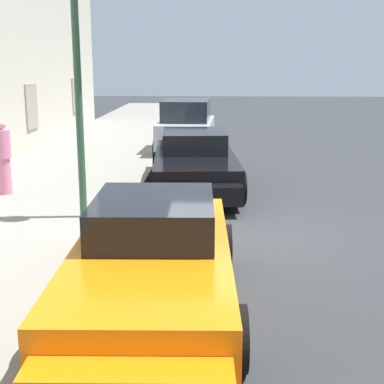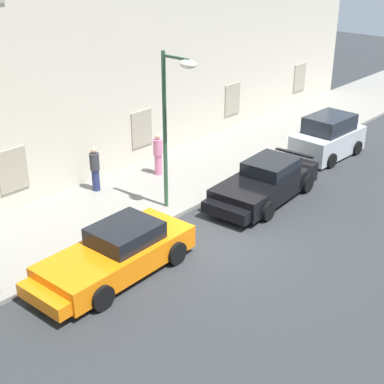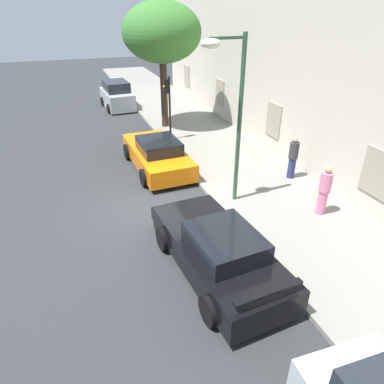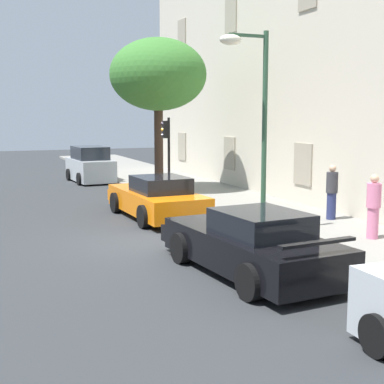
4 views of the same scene
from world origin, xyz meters
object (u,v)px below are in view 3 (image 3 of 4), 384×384
object	(u,v)px
hatchback_parked	(117,96)
street_lamp	(229,92)
pedestrian_strolling	(293,157)
pedestrian_admiring	(324,190)
sportscar_red_lead	(156,153)
sportscar_yellow_flank	(215,248)
traffic_light	(168,97)
tree_near_kerb	(162,33)

from	to	relation	value
hatchback_parked	street_lamp	size ratio (longest dim) A/B	0.68
pedestrian_strolling	pedestrian_admiring	bearing A→B (deg)	-13.50
sportscar_red_lead	pedestrian_admiring	bearing A→B (deg)	34.86
hatchback_parked	sportscar_yellow_flank	bearing A→B (deg)	-0.95
sportscar_red_lead	hatchback_parked	size ratio (longest dim) A/B	1.39
sportscar_yellow_flank	hatchback_parked	size ratio (longest dim) A/B	1.41
hatchback_parked	traffic_light	size ratio (longest dim) A/B	1.19
tree_near_kerb	pedestrian_admiring	xyz separation A→B (m)	(10.83, 2.20, -3.98)
sportscar_yellow_flank	tree_near_kerb	world-z (taller)	tree_near_kerb
tree_near_kerb	traffic_light	bearing A→B (deg)	-11.06
tree_near_kerb	traffic_light	size ratio (longest dim) A/B	2.05
hatchback_parked	sportscar_red_lead	bearing A→B (deg)	-0.25
hatchback_parked	pedestrian_admiring	bearing A→B (deg)	13.92
traffic_light	street_lamp	bearing A→B (deg)	-0.39
sportscar_red_lead	pedestrian_admiring	xyz separation A→B (m)	(5.82, 4.06, 0.38)
street_lamp	pedestrian_strolling	xyz separation A→B (m)	(-0.80, 3.31, -2.90)
street_lamp	pedestrian_admiring	bearing A→B (deg)	55.60
sportscar_yellow_flank	traffic_light	distance (m)	9.97
sportscar_red_lead	tree_near_kerb	size ratio (longest dim) A/B	0.81
pedestrian_admiring	pedestrian_strolling	size ratio (longest dim) A/B	0.99
street_lamp	pedestrian_admiring	world-z (taller)	street_lamp
hatchback_parked	tree_near_kerb	size ratio (longest dim) A/B	0.58
sportscar_yellow_flank	tree_near_kerb	distance (m)	12.87
traffic_light	pedestrian_strolling	size ratio (longest dim) A/B	1.83
sportscar_red_lead	pedestrian_admiring	world-z (taller)	pedestrian_admiring
tree_near_kerb	pedestrian_admiring	distance (m)	11.75
sportscar_yellow_flank	pedestrian_strolling	distance (m)	6.20
pedestrian_admiring	pedestrian_strolling	world-z (taller)	pedestrian_strolling
tree_near_kerb	pedestrian_admiring	bearing A→B (deg)	11.48
pedestrian_strolling	hatchback_parked	bearing A→B (deg)	-161.07
sportscar_red_lead	pedestrian_strolling	size ratio (longest dim) A/B	3.03
pedestrian_admiring	tree_near_kerb	bearing A→B (deg)	-168.52
pedestrian_admiring	pedestrian_strolling	bearing A→B (deg)	166.50
traffic_light	pedestrian_admiring	bearing A→B (deg)	17.03
street_lamp	sportscar_red_lead	bearing A→B (deg)	-160.98
sportscar_red_lead	sportscar_yellow_flank	size ratio (longest dim) A/B	0.99
traffic_light	street_lamp	world-z (taller)	street_lamp
sportscar_red_lead	tree_near_kerb	xyz separation A→B (m)	(-5.01, 1.86, 4.37)
sportscar_yellow_flank	pedestrian_admiring	world-z (taller)	pedestrian_admiring
street_lamp	pedestrian_strolling	world-z (taller)	street_lamp
sportscar_red_lead	pedestrian_strolling	distance (m)	5.68
sportscar_yellow_flank	street_lamp	distance (m)	4.69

